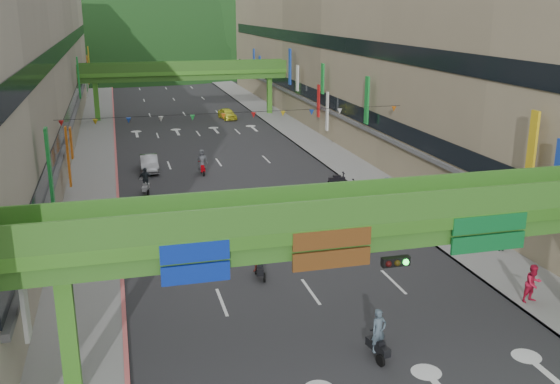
{
  "coord_description": "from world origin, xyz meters",
  "views": [
    {
      "loc": [
        -8.78,
        -15.12,
        13.7
      ],
      "look_at": [
        0.0,
        18.0,
        3.5
      ],
      "focal_mm": 40.0,
      "sensor_mm": 36.0,
      "label": 1
    }
  ],
  "objects_px": {
    "overpass_near": "(388,238)",
    "car_silver": "(149,163)",
    "car_yellow": "(227,114)",
    "pedestrian_red": "(533,286)",
    "scooter_rider_mid": "(260,261)",
    "scooter_rider_near": "(378,336)"
  },
  "relations": [
    {
      "from": "overpass_near",
      "to": "car_silver",
      "type": "relative_size",
      "value": 6.69
    },
    {
      "from": "overpass_near",
      "to": "car_yellow",
      "type": "distance_m",
      "value": 57.38
    },
    {
      "from": "car_silver",
      "to": "pedestrian_red",
      "type": "relative_size",
      "value": 2.22
    },
    {
      "from": "overpass_near",
      "to": "scooter_rider_mid",
      "type": "relative_size",
      "value": 15.07
    },
    {
      "from": "scooter_rider_mid",
      "to": "car_silver",
      "type": "xyz_separation_m",
      "value": [
        -4.26,
        24.1,
        -0.25
      ]
    },
    {
      "from": "overpass_near",
      "to": "scooter_rider_mid",
      "type": "bearing_deg",
      "value": 108.6
    },
    {
      "from": "overpass_near",
      "to": "scooter_rider_mid",
      "type": "height_order",
      "value": "overpass_near"
    },
    {
      "from": "overpass_near",
      "to": "pedestrian_red",
      "type": "xyz_separation_m",
      "value": [
        8.87,
        2.62,
        -4.26
      ]
    },
    {
      "from": "overpass_near",
      "to": "car_yellow",
      "type": "relative_size",
      "value": 7.0
    },
    {
      "from": "overpass_near",
      "to": "car_silver",
      "type": "bearing_deg",
      "value": 102.4
    },
    {
      "from": "car_silver",
      "to": "scooter_rider_mid",
      "type": "bearing_deg",
      "value": -79.72
    },
    {
      "from": "car_silver",
      "to": "car_yellow",
      "type": "xyz_separation_m",
      "value": [
        11.17,
        24.05,
        -0.01
      ]
    },
    {
      "from": "scooter_rider_near",
      "to": "car_silver",
      "type": "relative_size",
      "value": 0.52
    },
    {
      "from": "scooter_rider_mid",
      "to": "overpass_near",
      "type": "bearing_deg",
      "value": -71.4
    },
    {
      "from": "scooter_rider_mid",
      "to": "car_yellow",
      "type": "height_order",
      "value": "scooter_rider_mid"
    },
    {
      "from": "car_silver",
      "to": "overpass_near",
      "type": "bearing_deg",
      "value": -77.34
    },
    {
      "from": "scooter_rider_mid",
      "to": "car_yellow",
      "type": "xyz_separation_m",
      "value": [
        6.91,
        48.15,
        -0.26
      ]
    },
    {
      "from": "scooter_rider_near",
      "to": "pedestrian_red",
      "type": "xyz_separation_m",
      "value": [
        9.05,
        2.59,
        -0.1
      ]
    },
    {
      "from": "overpass_near",
      "to": "car_silver",
      "type": "xyz_separation_m",
      "value": [
        -7.26,
        33.02,
        -4.52
      ]
    },
    {
      "from": "car_yellow",
      "to": "scooter_rider_near",
      "type": "bearing_deg",
      "value": -101.75
    },
    {
      "from": "pedestrian_red",
      "to": "car_yellow",
      "type": "bearing_deg",
      "value": 86.25
    },
    {
      "from": "scooter_rider_near",
      "to": "scooter_rider_mid",
      "type": "relative_size",
      "value": 1.18
    }
  ]
}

